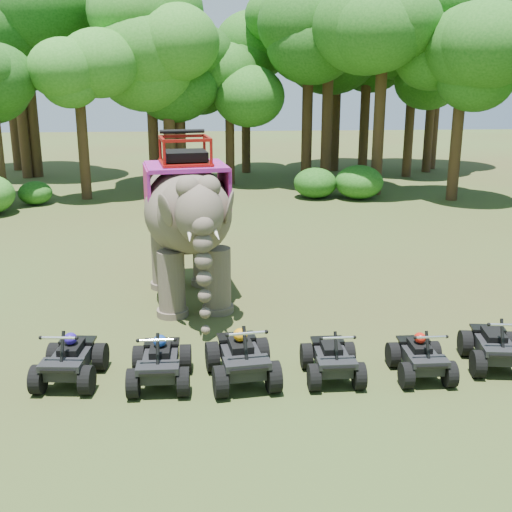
% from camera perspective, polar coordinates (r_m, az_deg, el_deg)
% --- Properties ---
extents(ground, '(110.00, 110.00, 0.00)m').
position_cam_1_polar(ground, '(15.31, 0.31, -8.11)').
color(ground, '#47381E').
rests_on(ground, ground).
extents(elephant, '(3.30, 5.90, 4.69)m').
position_cam_1_polar(elephant, '(17.83, -6.09, 3.31)').
color(elephant, brown).
rests_on(elephant, ground).
extents(atv_0, '(1.38, 1.80, 1.25)m').
position_cam_1_polar(atv_0, '(14.07, -16.26, -8.30)').
color(atv_0, black).
rests_on(atv_0, ground).
extents(atv_1, '(1.24, 1.70, 1.26)m').
position_cam_1_polar(atv_1, '(13.56, -8.55, -8.75)').
color(atv_1, black).
rests_on(atv_1, ground).
extents(atv_2, '(1.57, 2.00, 1.37)m').
position_cam_1_polar(atv_2, '(13.50, -1.28, -8.41)').
color(atv_2, black).
rests_on(atv_2, ground).
extents(atv_3, '(1.17, 1.60, 1.18)m').
position_cam_1_polar(atv_3, '(13.76, 6.80, -8.48)').
color(atv_3, black).
rests_on(atv_3, ground).
extents(atv_4, '(1.14, 1.55, 1.15)m').
position_cam_1_polar(atv_4, '(14.19, 14.48, -8.18)').
color(atv_4, black).
rests_on(atv_4, ground).
extents(atv_5, '(1.43, 1.82, 1.24)m').
position_cam_1_polar(atv_5, '(15.10, 20.52, -7.01)').
color(atv_5, black).
rests_on(atv_5, ground).
extents(tree_0, '(4.82, 4.82, 6.88)m').
position_cam_1_polar(tree_0, '(36.57, -2.35, 11.76)').
color(tree_0, '#195114').
rests_on(tree_0, ground).
extents(tree_1, '(6.92, 6.92, 9.89)m').
position_cam_1_polar(tree_1, '(36.68, 4.61, 14.09)').
color(tree_1, '#195114').
rests_on(tree_1, ground).
extents(tree_2, '(6.42, 6.42, 9.17)m').
position_cam_1_polar(tree_2, '(33.94, 10.96, 13.07)').
color(tree_2, '#195114').
rests_on(tree_2, ground).
extents(tree_3, '(5.98, 5.98, 8.54)m').
position_cam_1_polar(tree_3, '(33.27, 17.57, 12.02)').
color(tree_3, '#195114').
rests_on(tree_3, ground).
extents(tree_28, '(5.07, 5.07, 7.25)m').
position_cam_1_polar(tree_28, '(33.22, -15.23, 11.07)').
color(tree_28, '#195114').
rests_on(tree_28, ground).
extents(tree_29, '(6.30, 6.30, 9.00)m').
position_cam_1_polar(tree_29, '(35.85, -9.24, 13.18)').
color(tree_29, '#195114').
rests_on(tree_29, ground).
extents(tree_30, '(7.67, 7.67, 10.96)m').
position_cam_1_polar(tree_30, '(41.18, -19.49, 14.23)').
color(tree_30, '#195114').
rests_on(tree_30, ground).
extents(tree_31, '(6.52, 6.52, 9.32)m').
position_cam_1_polar(tree_31, '(44.45, -20.94, 13.11)').
color(tree_31, '#195114').
rests_on(tree_31, ground).
extents(tree_32, '(7.58, 7.58, 10.83)m').
position_cam_1_polar(tree_32, '(43.82, 15.76, 14.52)').
color(tree_32, '#195114').
rests_on(tree_32, ground).
extents(tree_33, '(6.53, 6.53, 9.33)m').
position_cam_1_polar(tree_33, '(40.68, 9.71, 13.73)').
color(tree_33, '#195114').
rests_on(tree_33, ground).
extents(tree_34, '(5.77, 5.77, 8.25)m').
position_cam_1_polar(tree_34, '(40.74, -0.90, 13.20)').
color(tree_34, '#195114').
rests_on(tree_34, ground).
extents(tree_35, '(7.62, 7.62, 10.88)m').
position_cam_1_polar(tree_35, '(41.81, 7.16, 14.96)').
color(tree_35, '#195114').
rests_on(tree_35, ground).
extents(tree_36, '(5.52, 5.52, 7.88)m').
position_cam_1_polar(tree_36, '(35.87, -6.88, 12.37)').
color(tree_36, '#195114').
rests_on(tree_36, ground).
extents(tree_37, '(5.14, 5.14, 7.34)m').
position_cam_1_polar(tree_37, '(37.01, -6.72, 12.08)').
color(tree_37, '#195114').
rests_on(tree_37, ground).
extents(tree_38, '(6.72, 6.72, 9.60)m').
position_cam_1_polar(tree_38, '(40.99, -20.26, 13.20)').
color(tree_38, '#195114').
rests_on(tree_38, ground).
extents(tree_39, '(5.73, 5.73, 8.18)m').
position_cam_1_polar(tree_39, '(40.12, 13.57, 12.66)').
color(tree_39, '#195114').
rests_on(tree_39, ground).
extents(tree_40, '(6.78, 6.78, 9.68)m').
position_cam_1_polar(tree_40, '(36.37, 6.38, 13.86)').
color(tree_40, '#195114').
rests_on(tree_40, ground).
extents(tree_41, '(5.76, 5.76, 8.22)m').
position_cam_1_polar(tree_41, '(42.34, 15.27, 12.74)').
color(tree_41, '#195114').
rests_on(tree_41, ground).
extents(tree_42, '(7.45, 7.45, 10.64)m').
position_cam_1_polar(tree_42, '(35.05, -7.85, 14.51)').
color(tree_42, '#195114').
rests_on(tree_42, ground).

